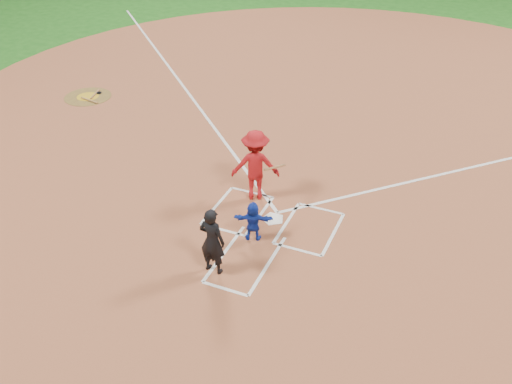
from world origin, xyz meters
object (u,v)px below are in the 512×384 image
at_px(on_deck_circle, 88,97).
at_px(catcher, 253,221).
at_px(umpire, 212,241).
at_px(batter_at_plate, 255,165).
at_px(home_plate, 273,219).

relative_size(on_deck_circle, catcher, 1.65).
height_order(umpire, batter_at_plate, batter_at_plate).
bearing_deg(umpire, batter_at_plate, -81.23).
height_order(home_plate, catcher, catcher).
bearing_deg(catcher, umpire, 57.32).
relative_size(home_plate, on_deck_circle, 0.35).
bearing_deg(home_plate, on_deck_circle, -25.87).
bearing_deg(umpire, on_deck_circle, -35.21).
bearing_deg(batter_at_plate, umpire, -84.22).
bearing_deg(catcher, batter_at_plate, -87.08).
distance_m(home_plate, umpire, 2.53).
xyz_separation_m(catcher, batter_at_plate, (-0.67, 1.70, 0.46)).
bearing_deg(home_plate, batter_at_plate, -43.26).
relative_size(home_plate, batter_at_plate, 0.31).
bearing_deg(catcher, home_plate, -117.78).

